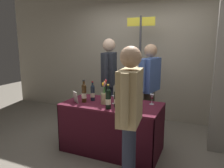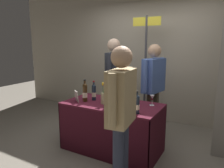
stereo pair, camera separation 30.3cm
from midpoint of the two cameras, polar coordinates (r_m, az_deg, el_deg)
ground_plane at (r=3.55m, az=-2.55°, el=-16.94°), size 12.00×12.00×0.00m
back_partition at (r=4.75m, az=6.67°, el=9.53°), size 7.20×0.12×3.09m
tasting_table at (r=3.34m, az=-2.62°, el=-9.03°), size 1.47×0.75×0.75m
featured_wine_bottle at (r=3.14m, az=2.71°, el=-3.23°), size 0.08×0.08×0.34m
display_bottle_0 at (r=3.35m, az=-10.02°, el=-2.32°), size 0.07×0.07×0.35m
display_bottle_1 at (r=3.34m, az=0.35°, el=-2.33°), size 0.07×0.07×0.33m
display_bottle_2 at (r=3.06m, az=-1.63°, el=-3.90°), size 0.07×0.07×0.30m
display_bottle_3 at (r=3.42m, az=-7.69°, el=-2.26°), size 0.07×0.07×0.31m
display_bottle_4 at (r=3.48m, az=-1.01°, el=-1.95°), size 0.08×0.08×0.30m
display_bottle_5 at (r=2.82m, az=4.30°, el=-5.13°), size 0.07×0.07×0.30m
display_bottle_6 at (r=2.98m, az=-3.93°, el=-3.91°), size 0.07×0.07×0.35m
display_bottle_7 at (r=3.38m, az=1.97°, el=-2.34°), size 0.08×0.08×0.31m
wine_glass_near_vendor at (r=3.24m, az=-2.08°, el=-3.71°), size 0.07×0.07×0.12m
wine_glass_mid at (r=3.21m, az=0.08°, el=-3.99°), size 0.07×0.07×0.11m
wine_glass_near_taster at (r=3.23m, az=7.91°, el=-3.46°), size 0.07×0.07×0.16m
flower_vase at (r=3.22m, az=-4.77°, el=-3.18°), size 0.10×0.10×0.37m
brochure_stand at (r=3.37m, az=-12.20°, el=-3.43°), size 0.14×0.11×0.17m
vendor_presenter at (r=4.08m, az=-2.88°, el=2.27°), size 0.28×0.57×1.73m
vendor_assistant at (r=3.81m, az=7.74°, el=0.70°), size 0.29×0.64×1.63m
taster_foreground_right at (r=2.29m, az=0.96°, el=-6.46°), size 0.26×0.59×1.63m
booth_signpost at (r=4.24m, az=5.38°, el=6.29°), size 0.54×0.04×2.15m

